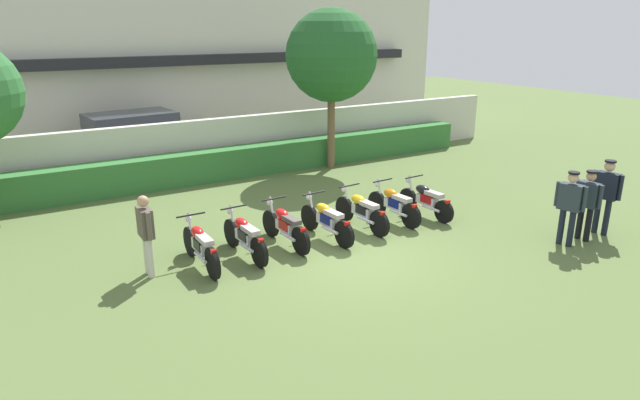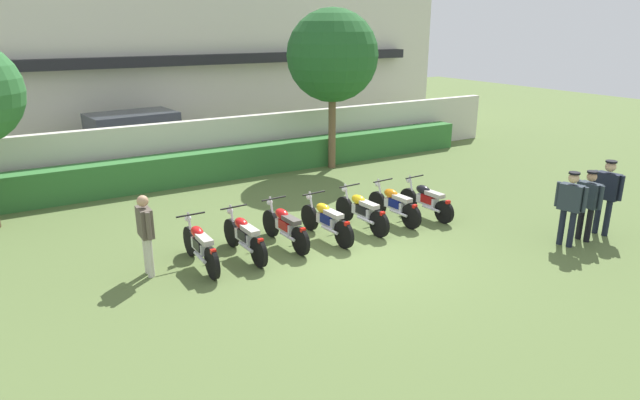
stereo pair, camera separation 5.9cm
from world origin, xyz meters
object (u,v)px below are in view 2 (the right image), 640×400
(inspector_person, at_px, (146,229))
(officer_0, at_px, (570,203))
(motorcycle_in_row_5, at_px, (394,204))
(motorcycle_in_row_0, at_px, (200,245))
(motorcycle_in_row_2, at_px, (285,226))
(tree_far_side, at_px, (333,56))
(officer_1, at_px, (588,200))
(motorcycle_in_row_3, at_px, (326,220))
(parked_car, at_px, (139,141))
(motorcycle_in_row_1, at_px, (244,236))
(motorcycle_in_row_6, at_px, (426,200))
(officer_2, at_px, (607,191))
(motorcycle_in_row_4, at_px, (362,211))

(inspector_person, height_order, officer_0, officer_0)
(inspector_person, bearing_deg, motorcycle_in_row_5, -0.62)
(motorcycle_in_row_0, height_order, inspector_person, inspector_person)
(motorcycle_in_row_0, relative_size, motorcycle_in_row_2, 1.01)
(tree_far_side, bearing_deg, motorcycle_in_row_2, -130.63)
(motorcycle_in_row_5, distance_m, officer_1, 4.29)
(motorcycle_in_row_3, relative_size, inspector_person, 1.21)
(motorcycle_in_row_0, distance_m, motorcycle_in_row_3, 2.93)
(motorcycle_in_row_2, relative_size, officer_1, 1.19)
(parked_car, height_order, inspector_person, parked_car)
(motorcycle_in_row_1, bearing_deg, motorcycle_in_row_5, -91.56)
(motorcycle_in_row_6, bearing_deg, motorcycle_in_row_5, 80.19)
(officer_0, bearing_deg, motorcycle_in_row_0, -36.32)
(parked_car, distance_m, motorcycle_in_row_2, 8.52)
(motorcycle_in_row_2, bearing_deg, inspector_person, 86.29)
(parked_car, distance_m, officer_2, 13.86)
(motorcycle_in_row_1, relative_size, motorcycle_in_row_5, 1.04)
(officer_0, bearing_deg, motorcycle_in_row_5, -67.66)
(motorcycle_in_row_3, bearing_deg, motorcycle_in_row_0, 86.02)
(motorcycle_in_row_3, bearing_deg, inspector_person, 83.75)
(officer_1, bearing_deg, motorcycle_in_row_2, -27.88)
(motorcycle_in_row_0, distance_m, motorcycle_in_row_6, 5.87)
(motorcycle_in_row_6, bearing_deg, officer_1, -150.74)
(motorcycle_in_row_0, height_order, motorcycle_in_row_1, motorcycle_in_row_0)
(officer_2, bearing_deg, tree_far_side, -83.50)
(motorcycle_in_row_5, bearing_deg, motorcycle_in_row_4, 86.42)
(motorcycle_in_row_5, distance_m, motorcycle_in_row_6, 0.94)
(officer_1, relative_size, officer_2, 0.92)
(motorcycle_in_row_6, relative_size, officer_2, 1.05)
(motorcycle_in_row_0, relative_size, inspector_person, 1.19)
(tree_far_side, relative_size, officer_1, 3.22)
(motorcycle_in_row_1, xyz_separation_m, motorcycle_in_row_4, (3.01, 0.07, -0.00))
(motorcycle_in_row_1, bearing_deg, tree_far_side, -48.38)
(inspector_person, distance_m, officer_0, 8.78)
(motorcycle_in_row_3, distance_m, officer_0, 5.26)
(tree_far_side, xyz_separation_m, motorcycle_in_row_4, (-2.51, -5.29, -3.21))
(motorcycle_in_row_3, relative_size, officer_0, 1.17)
(motorcycle_in_row_2, xyz_separation_m, motorcycle_in_row_3, (0.98, -0.13, -0.00))
(tree_far_side, relative_size, motorcycle_in_row_3, 2.64)
(motorcycle_in_row_2, bearing_deg, parked_car, 4.25)
(parked_car, xyz_separation_m, officer_2, (7.60, -11.59, 0.10))
(motorcycle_in_row_5, distance_m, officer_2, 4.77)
(officer_0, bearing_deg, tree_far_side, -98.50)
(motorcycle_in_row_0, height_order, motorcycle_in_row_4, motorcycle_in_row_0)
(officer_0, bearing_deg, motorcycle_in_row_1, -39.57)
(motorcycle_in_row_1, height_order, motorcycle_in_row_2, motorcycle_in_row_1)
(motorcycle_in_row_1, relative_size, officer_0, 1.14)
(motorcycle_in_row_4, xyz_separation_m, motorcycle_in_row_6, (1.91, -0.11, -0.01))
(motorcycle_in_row_3, xyz_separation_m, inspector_person, (-3.91, 0.17, 0.49))
(motorcycle_in_row_6, bearing_deg, motorcycle_in_row_1, 86.28)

